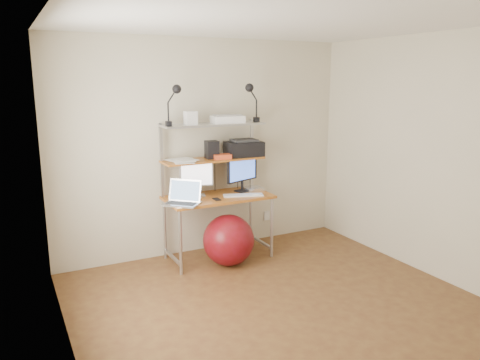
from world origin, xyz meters
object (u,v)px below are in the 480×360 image
object	(u,v)px
monitor_black	(242,171)
laptop	(183,199)
printer	(244,148)
monitor_silver	(196,176)
exercise_ball	(229,240)

from	to	relation	value
monitor_black	laptop	bearing A→B (deg)	175.67
monitor_black	printer	world-z (taller)	printer
monitor_silver	printer	xyz separation A→B (m)	(0.61, 0.01, 0.28)
printer	exercise_ball	world-z (taller)	printer
monitor_silver	exercise_ball	xyz separation A→B (m)	(0.22, -0.36, -0.68)
monitor_silver	monitor_black	xyz separation A→B (m)	(0.57, -0.03, 0.02)
monitor_black	printer	distance (m)	0.27
monitor_black	exercise_ball	size ratio (longest dim) A/B	0.84
monitor_silver	printer	distance (m)	0.67
monitor_silver	printer	size ratio (longest dim) A/B	0.97
monitor_black	exercise_ball	bearing A→B (deg)	-155.71
monitor_silver	monitor_black	world-z (taller)	monitor_black
monitor_silver	laptop	world-z (taller)	monitor_silver
exercise_ball	printer	bearing A→B (deg)	43.96
monitor_silver	monitor_black	bearing A→B (deg)	12.41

